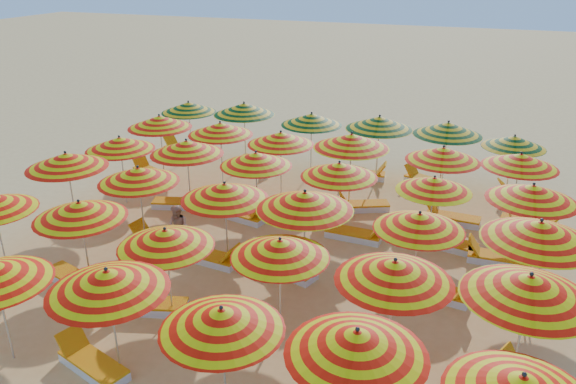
% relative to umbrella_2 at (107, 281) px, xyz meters
% --- Properties ---
extents(ground, '(120.00, 120.00, 0.00)m').
position_rel_umbrella_2_xyz_m(ground, '(1.20, 6.24, -2.22)').
color(ground, '#EDB869').
rests_on(ground, ground).
extents(umbrella_2, '(3.05, 3.05, 2.53)m').
position_rel_umbrella_2_xyz_m(umbrella_2, '(0.00, 0.00, 0.00)').
color(umbrella_2, silver).
rests_on(umbrella_2, ground).
extents(umbrella_3, '(2.94, 2.94, 2.40)m').
position_rel_umbrella_2_xyz_m(umbrella_3, '(2.55, -0.21, -0.11)').
color(umbrella_3, silver).
rests_on(umbrella_3, ground).
extents(umbrella_4, '(2.75, 2.75, 2.53)m').
position_rel_umbrella_2_xyz_m(umbrella_4, '(4.96, -0.15, 0.00)').
color(umbrella_4, silver).
rests_on(umbrella_4, ground).
extents(umbrella_7, '(2.81, 2.81, 2.46)m').
position_rel_umbrella_2_xyz_m(umbrella_7, '(-2.79, 2.58, -0.06)').
color(umbrella_7, silver).
rests_on(umbrella_7, ground).
extents(umbrella_8, '(2.62, 2.62, 2.36)m').
position_rel_umbrella_2_xyz_m(umbrella_8, '(-0.07, 2.16, -0.14)').
color(umbrella_8, silver).
rests_on(umbrella_8, ground).
extents(umbrella_9, '(2.35, 2.35, 2.36)m').
position_rel_umbrella_2_xyz_m(umbrella_9, '(2.55, 2.62, -0.15)').
color(umbrella_9, silver).
rests_on(umbrella_9, ground).
extents(umbrella_10, '(2.89, 2.89, 2.54)m').
position_rel_umbrella_2_xyz_m(umbrella_10, '(5.12, 2.27, 0.01)').
color(umbrella_10, silver).
rests_on(umbrella_10, ground).
extents(umbrella_11, '(3.31, 3.31, 2.66)m').
position_rel_umbrella_2_xyz_m(umbrella_11, '(7.59, 2.41, 0.12)').
color(umbrella_11, silver).
rests_on(umbrella_11, ground).
extents(umbrella_12, '(2.87, 2.87, 2.59)m').
position_rel_umbrella_2_xyz_m(umbrella_12, '(-5.39, 5.17, 0.06)').
color(umbrella_12, silver).
rests_on(umbrella_12, ground).
extents(umbrella_13, '(2.41, 2.41, 2.48)m').
position_rel_umbrella_2_xyz_m(umbrella_13, '(-2.79, 5.11, -0.04)').
color(umbrella_13, silver).
rests_on(umbrella_13, ground).
extents(umbrella_14, '(2.99, 2.99, 2.51)m').
position_rel_umbrella_2_xyz_m(umbrella_14, '(0.12, 4.81, -0.01)').
color(umbrella_14, silver).
rests_on(umbrella_14, ground).
extents(umbrella_15, '(3.01, 3.01, 2.64)m').
position_rel_umbrella_2_xyz_m(umbrella_15, '(2.40, 4.74, 0.10)').
color(umbrella_15, silver).
rests_on(umbrella_15, ground).
extents(umbrella_16, '(2.80, 2.80, 2.37)m').
position_rel_umbrella_2_xyz_m(umbrella_16, '(5.22, 5.05, -0.14)').
color(umbrella_16, silver).
rests_on(umbrella_16, ground).
extents(umbrella_17, '(3.04, 3.04, 2.68)m').
position_rel_umbrella_2_xyz_m(umbrella_17, '(7.86, 4.89, 0.13)').
color(umbrella_17, silver).
rests_on(umbrella_17, ground).
extents(umbrella_18, '(2.78, 2.78, 2.46)m').
position_rel_umbrella_2_xyz_m(umbrella_18, '(-5.11, 7.43, -0.06)').
color(umbrella_18, silver).
rests_on(umbrella_18, ground).
extents(umbrella_19, '(2.58, 2.58, 2.55)m').
position_rel_umbrella_2_xyz_m(umbrella_19, '(-2.67, 7.65, 0.02)').
color(umbrella_19, silver).
rests_on(umbrella_19, ground).
extents(umbrella_20, '(2.82, 2.82, 2.42)m').
position_rel_umbrella_2_xyz_m(umbrella_20, '(-0.22, 7.68, -0.09)').
color(umbrella_20, silver).
rests_on(umbrella_20, ground).
extents(umbrella_21, '(2.93, 2.93, 2.45)m').
position_rel_umbrella_2_xyz_m(umbrella_21, '(2.49, 7.62, -0.07)').
color(umbrella_21, silver).
rests_on(umbrella_21, ground).
extents(umbrella_22, '(2.40, 2.40, 2.30)m').
position_rel_umbrella_2_xyz_m(umbrella_22, '(5.24, 7.78, -0.20)').
color(umbrella_22, silver).
rests_on(umbrella_22, ground).
extents(umbrella_23, '(2.49, 2.49, 2.52)m').
position_rel_umbrella_2_xyz_m(umbrella_23, '(7.80, 7.56, -0.01)').
color(umbrella_23, silver).
rests_on(umbrella_23, ground).
extents(umbrella_24, '(3.12, 3.12, 2.56)m').
position_rel_umbrella_2_xyz_m(umbrella_24, '(-5.17, 9.98, 0.03)').
color(umbrella_24, silver).
rests_on(umbrella_24, ground).
extents(umbrella_25, '(2.90, 2.90, 2.51)m').
position_rel_umbrella_2_xyz_m(umbrella_25, '(-2.66, 10.06, -0.01)').
color(umbrella_25, silver).
rests_on(umbrella_25, ground).
extents(umbrella_26, '(2.92, 2.92, 2.48)m').
position_rel_umbrella_2_xyz_m(umbrella_26, '(-0.22, 9.84, -0.04)').
color(umbrella_26, silver).
rests_on(umbrella_26, ground).
extents(umbrella_27, '(3.23, 3.23, 2.69)m').
position_rel_umbrella_2_xyz_m(umbrella_27, '(2.28, 9.84, 0.14)').
color(umbrella_27, silver).
rests_on(umbrella_27, ground).
extents(umbrella_28, '(2.40, 2.40, 2.51)m').
position_rel_umbrella_2_xyz_m(umbrella_28, '(5.23, 10.01, -0.02)').
color(umbrella_28, silver).
rests_on(umbrella_28, ground).
extents(umbrella_29, '(2.36, 2.36, 2.47)m').
position_rel_umbrella_2_xyz_m(umbrella_29, '(7.53, 10.33, -0.05)').
color(umbrella_29, silver).
rests_on(umbrella_29, ground).
extents(umbrella_30, '(2.53, 2.53, 2.44)m').
position_rel_umbrella_2_xyz_m(umbrella_30, '(-5.45, 12.64, -0.07)').
color(umbrella_30, silver).
rests_on(umbrella_30, ground).
extents(umbrella_31, '(2.58, 2.58, 2.64)m').
position_rel_umbrella_2_xyz_m(umbrella_31, '(-2.87, 12.60, 0.10)').
color(umbrella_31, silver).
rests_on(umbrella_31, ground).
extents(umbrella_32, '(3.11, 3.11, 2.51)m').
position_rel_umbrella_2_xyz_m(umbrella_32, '(0.03, 12.47, -0.02)').
color(umbrella_32, silver).
rests_on(umbrella_32, ground).
extents(umbrella_33, '(2.97, 2.97, 2.65)m').
position_rel_umbrella_2_xyz_m(umbrella_33, '(2.66, 12.45, 0.11)').
color(umbrella_33, silver).
rests_on(umbrella_33, ground).
extents(umbrella_34, '(3.26, 3.26, 2.61)m').
position_rel_umbrella_2_xyz_m(umbrella_34, '(5.10, 12.65, 0.08)').
color(umbrella_34, silver).
rests_on(umbrella_34, ground).
extents(umbrella_35, '(2.76, 2.76, 2.32)m').
position_rel_umbrella_2_xyz_m(umbrella_35, '(7.36, 12.72, -0.18)').
color(umbrella_35, silver).
rests_on(umbrella_35, ground).
extents(lounger_0, '(1.83, 1.07, 0.69)m').
position_rel_umbrella_2_xyz_m(lounger_0, '(-0.60, -0.12, -2.07)').
color(lounger_0, white).
rests_on(lounger_0, ground).
extents(lounger_3, '(1.83, 1.06, 0.69)m').
position_rel_umbrella_2_xyz_m(lounger_3, '(-3.29, 2.47, -2.07)').
color(lounger_3, white).
rests_on(lounger_3, ground).
extents(lounger_4, '(1.83, 1.05, 0.69)m').
position_rel_umbrella_2_xyz_m(lounger_4, '(-0.66, 2.11, -2.07)').
color(lounger_4, white).
rests_on(lounger_4, ground).
extents(lounger_6, '(1.80, 0.85, 0.69)m').
position_rel_umbrella_2_xyz_m(lounger_6, '(-2.29, 4.98, -2.07)').
color(lounger_6, white).
rests_on(lounger_6, ground).
extents(lounger_7, '(1.78, 0.76, 0.69)m').
position_rel_umbrella_2_xyz_m(lounger_7, '(-0.38, 4.74, -2.07)').
color(lounger_7, white).
rests_on(lounger_7, ground).
extents(lounger_8, '(1.83, 1.09, 0.69)m').
position_rel_umbrella_2_xyz_m(lounger_8, '(1.90, 4.91, -2.07)').
color(lounger_8, white).
rests_on(lounger_8, ground).
extents(lounger_9, '(1.80, 0.82, 0.69)m').
position_rel_umbrella_2_xyz_m(lounger_9, '(5.81, 5.18, -2.07)').
color(lounger_9, white).
rests_on(lounger_9, ground).
extents(lounger_10, '(1.83, 1.04, 0.69)m').
position_rel_umbrella_2_xyz_m(lounger_10, '(-3.17, 7.73, -2.07)').
color(lounger_10, white).
rests_on(lounger_10, ground).
extents(lounger_11, '(1.81, 0.92, 0.69)m').
position_rel_umbrella_2_xyz_m(lounger_11, '(-0.72, 7.61, -2.07)').
color(lounger_11, white).
rests_on(lounger_11, ground).
extents(lounger_12, '(1.76, 0.65, 0.69)m').
position_rel_umbrella_2_xyz_m(lounger_12, '(3.09, 7.55, -2.07)').
color(lounger_12, white).
rests_on(lounger_12, ground).
extents(lounger_13, '(1.82, 0.93, 0.69)m').
position_rel_umbrella_2_xyz_m(lounger_13, '(5.74, 7.97, -2.07)').
color(lounger_13, white).
rests_on(lounger_13, ground).
extents(lounger_14, '(1.74, 0.61, 0.69)m').
position_rel_umbrella_2_xyz_m(lounger_14, '(7.20, 7.53, -2.07)').
color(lounger_14, white).
rests_on(lounger_14, ground).
extents(lounger_15, '(1.82, 1.22, 0.69)m').
position_rel_umbrella_2_xyz_m(lounger_15, '(-5.76, 9.92, -2.07)').
color(lounger_15, white).
rests_on(lounger_15, ground).
extents(lounger_16, '(1.82, 1.25, 0.69)m').
position_rel_umbrella_2_xyz_m(lounger_16, '(2.79, 9.71, -2.07)').
color(lounger_16, white).
rests_on(lounger_16, ground).
extents(lounger_17, '(1.76, 0.67, 0.69)m').
position_rel_umbrella_2_xyz_m(lounger_17, '(5.73, 9.76, -2.07)').
color(lounger_17, white).
rests_on(lounger_17, ground).
extents(lounger_18, '(1.79, 0.81, 0.69)m').
position_rel_umbrella_2_xyz_m(lounger_18, '(8.12, 10.20, -2.07)').
color(lounger_18, white).
rests_on(lounger_18, ground).
extents(lounger_19, '(1.83, 1.06, 0.69)m').
position_rel_umbrella_2_xyz_m(lounger_19, '(-6.05, 12.78, -2.07)').
color(lounger_19, white).
rests_on(lounger_19, ground).
extents(lounger_20, '(1.81, 0.92, 0.69)m').
position_rel_umbrella_2_xyz_m(lounger_20, '(-2.28, 12.64, -2.07)').
color(lounger_20, white).
rests_on(lounger_20, ground).
extents(lounger_21, '(1.80, 0.82, 0.69)m').
position_rel_umbrella_2_xyz_m(lounger_21, '(2.16, 12.63, -2.07)').
color(lounger_21, white).
rests_on(lounger_21, ground).
extents(lounger_22, '(1.82, 1.18, 0.69)m').
position_rel_umbrella_2_xyz_m(lounger_22, '(4.51, 12.82, -2.07)').
color(lounger_22, white).
rests_on(lounger_22, ground).
extents(lounger_23, '(1.82, 1.21, 0.69)m').
position_rel_umbrella_2_xyz_m(lounger_23, '(7.86, 12.70, -2.07)').
color(lounger_23, white).
rests_on(lounger_23, ground).
extents(beachgoer_b, '(0.75, 0.63, 1.39)m').
position_rel_umbrella_2_xyz_m(beachgoer_b, '(-1.60, 5.10, -1.53)').
color(beachgoer_b, tan).
rests_on(beachgoer_b, ground).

